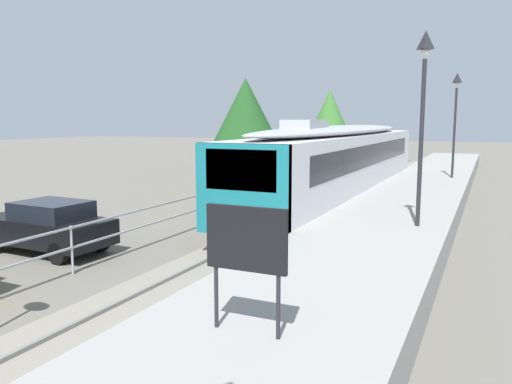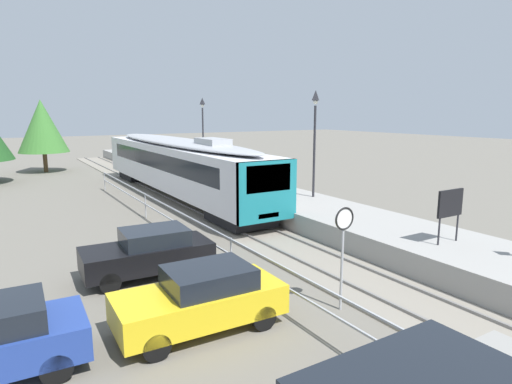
{
  "view_description": "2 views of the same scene",
  "coord_description": "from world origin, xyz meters",
  "px_view_note": "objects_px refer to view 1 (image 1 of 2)",
  "views": [
    {
      "loc": [
        6.11,
        2.73,
        3.85
      ],
      "look_at": [
        0.0,
        15.89,
        1.8
      ],
      "focal_mm": 35.52,
      "sensor_mm": 36.0,
      "label": 1
    },
    {
      "loc": [
        -9.48,
        0.32,
        5.18
      ],
      "look_at": [
        0.0,
        15.89,
        1.8
      ],
      "focal_mm": 30.28,
      "sensor_mm": 36.0,
      "label": 2
    }
  ],
  "objects_px": {
    "commuter_train": "(342,158)",
    "platform_lamp_mid_platform": "(423,92)",
    "platform_notice_board": "(246,243)",
    "parked_hatchback_black": "(48,226)",
    "platform_lamp_far_end": "(456,105)"
  },
  "relations": [
    {
      "from": "parked_hatchback_black",
      "to": "platform_lamp_mid_platform",
      "type": "bearing_deg",
      "value": 22.14
    },
    {
      "from": "platform_lamp_far_end",
      "to": "parked_hatchback_black",
      "type": "distance_m",
      "value": 20.44
    },
    {
      "from": "commuter_train",
      "to": "platform_lamp_mid_platform",
      "type": "relative_size",
      "value": 3.89
    },
    {
      "from": "platform_lamp_mid_platform",
      "to": "platform_notice_board",
      "type": "bearing_deg",
      "value": -98.0
    },
    {
      "from": "platform_lamp_mid_platform",
      "to": "parked_hatchback_black",
      "type": "xyz_separation_m",
      "value": [
        -9.89,
        -4.02,
        -3.83
      ]
    },
    {
      "from": "commuter_train",
      "to": "parked_hatchback_black",
      "type": "height_order",
      "value": "commuter_train"
    },
    {
      "from": "commuter_train",
      "to": "parked_hatchback_black",
      "type": "relative_size",
      "value": 5.11
    },
    {
      "from": "parked_hatchback_black",
      "to": "commuter_train",
      "type": "bearing_deg",
      "value": 64.9
    },
    {
      "from": "platform_notice_board",
      "to": "platform_lamp_mid_platform",
      "type": "bearing_deg",
      "value": 82.0
    },
    {
      "from": "platform_lamp_far_end",
      "to": "parked_hatchback_black",
      "type": "bearing_deg",
      "value": -119.5
    },
    {
      "from": "platform_notice_board",
      "to": "platform_lamp_far_end",
      "type": "bearing_deg",
      "value": 86.87
    },
    {
      "from": "platform_lamp_mid_platform",
      "to": "platform_lamp_far_end",
      "type": "height_order",
      "value": "same"
    },
    {
      "from": "platform_lamp_mid_platform",
      "to": "parked_hatchback_black",
      "type": "distance_m",
      "value": 11.34
    },
    {
      "from": "platform_notice_board",
      "to": "parked_hatchback_black",
      "type": "xyz_separation_m",
      "value": [
        -8.68,
        4.54,
        -1.4
      ]
    },
    {
      "from": "platform_lamp_far_end",
      "to": "parked_hatchback_black",
      "type": "height_order",
      "value": "platform_lamp_far_end"
    }
  ]
}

